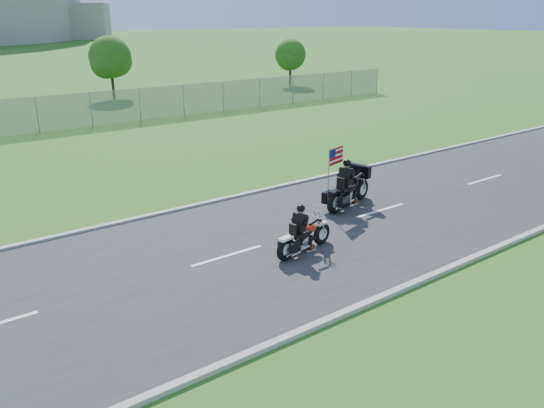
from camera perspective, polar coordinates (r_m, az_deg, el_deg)
ground at (r=15.57m, az=1.48°, el=-3.87°), size 420.00×420.00×0.00m
road at (r=15.56m, az=1.48°, el=-3.80°), size 120.00×8.00×0.04m
curb_north at (r=18.70m, az=-6.10°, el=0.31°), size 120.00×0.18×0.12m
curb_south at (r=12.91m, az=12.63°, el=-9.39°), size 120.00×0.18×0.12m
tree_fence_near at (r=44.01m, az=-16.96°, el=14.66°), size 3.52×3.28×4.75m
tree_fence_far at (r=50.05m, az=2.01°, el=15.60°), size 3.08×2.87×4.20m
motorcycle_lead at (r=14.57m, az=3.41°, el=-3.61°), size 2.16×0.76×1.46m
motorcycle_follow at (r=18.21m, az=8.25°, el=1.46°), size 2.52×1.16×2.14m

